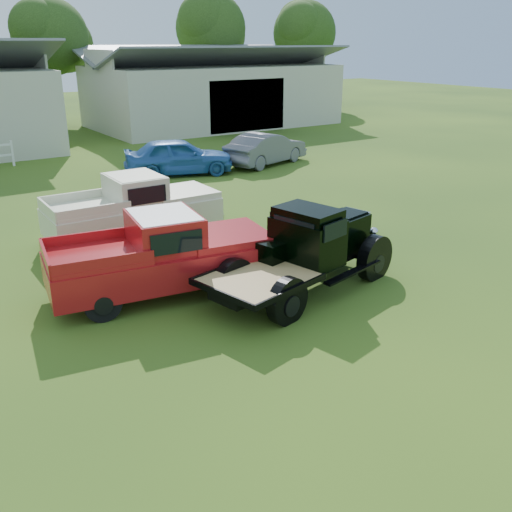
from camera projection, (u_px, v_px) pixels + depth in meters
ground at (280, 320)px, 12.16m from camera, size 120.00×120.00×0.00m
shed_right at (212, 87)px, 39.49m from camera, size 16.80×9.20×5.20m
tree_c at (53, 58)px, 38.74m from camera, size 5.40×5.40×9.00m
tree_d at (211, 48)px, 46.15m from camera, size 6.00×6.00×10.00m
tree_e at (304, 51)px, 48.88m from camera, size 5.70×5.70×9.50m
vintage_flatbed at (304, 251)px, 13.27m from camera, size 5.40×3.06×2.01m
red_pickup at (162, 254)px, 13.16m from camera, size 5.60×2.85×1.95m
white_pickup at (133, 209)px, 16.79m from camera, size 5.22×2.07×1.91m
misc_car_blue at (179, 156)px, 25.11m from camera, size 5.11×3.35×1.62m
misc_car_grey at (266, 149)px, 27.21m from camera, size 4.83×2.84×1.50m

